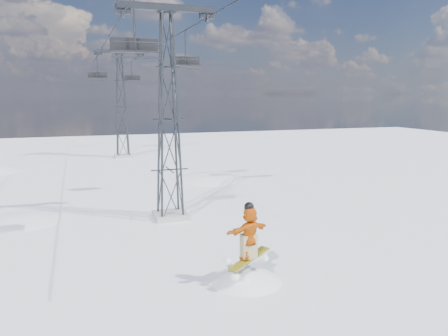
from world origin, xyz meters
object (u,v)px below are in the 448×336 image
(lift_tower_far, at_px, (121,107))
(lift_tower_near, at_px, (169,120))
(lift_chair_near, at_px, (135,46))
(snowboarder_jump, at_px, (246,321))

(lift_tower_far, bearing_deg, lift_tower_near, -90.00)
(lift_tower_far, height_order, lift_chair_near, lift_tower_far)
(lift_tower_far, relative_size, snowboarder_jump, 1.63)
(lift_tower_near, height_order, lift_chair_near, lift_tower_near)
(lift_chair_near, bearing_deg, snowboarder_jump, -58.41)
(lift_tower_near, bearing_deg, snowboarder_jump, -84.21)
(lift_tower_near, relative_size, snowboarder_jump, 1.63)
(snowboarder_jump, bearing_deg, lift_tower_near, 95.79)
(lift_tower_near, xyz_separation_m, lift_chair_near, (-2.20, -4.04, 3.36))
(lift_tower_near, height_order, lift_tower_far, same)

